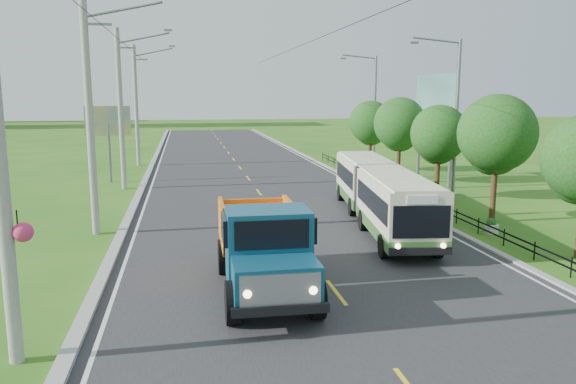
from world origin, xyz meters
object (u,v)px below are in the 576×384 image
object	(u,v)px
pole_near	(90,116)
bus	(380,190)
pole_nearest	(1,144)
tree_back	(371,125)
pole_far	(137,105)
billboard_right	(436,104)
tree_fifth	(400,126)
streetlight_mid	(454,113)
planter_near	(491,227)
planter_mid	(417,195)
billboard_left	(108,126)
streetlight_far	(373,108)
planter_far	(371,175)
dump_truck	(264,242)
tree_third	(496,138)
tree_fourth	(439,137)
pole_mid	(121,108)

from	to	relation	value
pole_near	bus	distance (m)	13.16
pole_nearest	tree_back	size ratio (longest dim) A/B	1.82
pole_far	billboard_right	world-z (taller)	pole_far
tree_fifth	bus	xyz separation A→B (m)	(-5.44, -11.52, -2.26)
streetlight_mid	planter_near	size ratio (longest dim) A/B	13.54
planter_mid	billboard_left	xyz separation A→B (m)	(-18.10, 10.00, 3.58)
pole_nearest	billboard_right	bearing A→B (deg)	48.24
streetlight_far	planter_far	bearing A→B (deg)	-108.80
tree_back	dump_truck	xyz separation A→B (m)	(-12.00, -25.64, -2.08)
planter_near	billboard_right	bearing A→B (deg)	75.20
planter_mid	tree_third	bearing A→B (deg)	-77.90
tree_fourth	pole_far	bearing A→B (deg)	133.85
tree_third	streetlight_far	distance (m)	19.90
tree_back	planter_mid	world-z (taller)	tree_back
pole_mid	billboard_right	xyz separation A→B (m)	(20.56, -1.00, 0.25)
pole_mid	billboard_left	size ratio (longest dim) A/B	1.92
pole_near	tree_third	bearing A→B (deg)	-2.71
planter_far	billboard_left	distance (m)	18.56
tree_third	planter_far	bearing A→B (deg)	95.18
planter_near	pole_near	bearing A→B (deg)	169.91
tree_fifth	planter_mid	bearing A→B (deg)	-101.56
pole_nearest	billboard_left	distance (m)	27.05
tree_third	planter_near	distance (m)	4.46
pole_near	streetlight_mid	world-z (taller)	pole_near
tree_back	billboard_right	distance (m)	6.82
pole_near	tree_back	bearing A→B (deg)	43.41
pole_far	streetlight_mid	distance (m)	26.80
planter_mid	pole_nearest	bearing A→B (deg)	-134.73
planter_mid	planter_far	size ratio (longest dim) A/B	1.00
pole_mid	bus	distance (m)	18.06
billboard_left	pole_mid	bearing A→B (deg)	-67.58
pole_near	tree_fifth	distance (m)	21.31
planter_far	billboard_right	bearing A→B (deg)	-28.39
pole_mid	billboard_left	xyz separation A→B (m)	(-1.24, 3.00, -1.23)
streetlight_mid	planter_near	bearing A→B (deg)	-104.32
tree_fourth	streetlight_far	bearing A→B (deg)	86.75
pole_near	tree_third	xyz separation A→B (m)	(18.12, -0.86, -1.11)
planter_far	streetlight_mid	bearing A→B (deg)	-75.68
tree_back	dump_truck	bearing A→B (deg)	-115.08
billboard_left	bus	bearing A→B (deg)	-47.84
tree_back	streetlight_far	size ratio (longest dim) A/B	0.61
tree_fifth	streetlight_mid	distance (m)	6.28
planter_far	tree_fourth	bearing A→B (deg)	-80.92
pole_far	tree_back	xyz separation A→B (m)	(18.12, -6.86, -1.44)
tree_third	billboard_left	bearing A→B (deg)	140.67
tree_fifth	streetlight_mid	size ratio (longest dim) A/B	0.64
pole_far	planter_near	world-z (taller)	pole_far
pole_far	planter_mid	distance (m)	25.85
tree_third	billboard_right	world-z (taller)	billboard_right
pole_far	dump_truck	bearing A→B (deg)	-79.34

